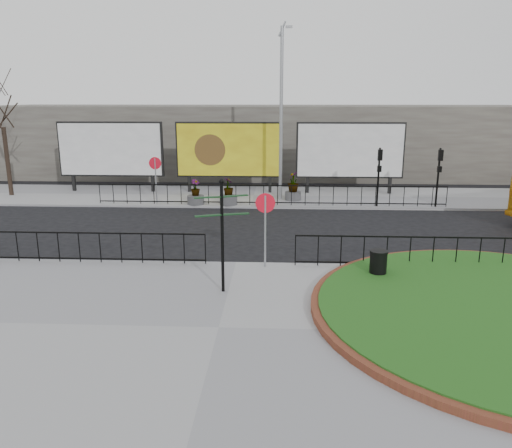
# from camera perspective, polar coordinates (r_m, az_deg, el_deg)

# --- Properties ---
(ground) EXTENTS (90.00, 90.00, 0.00)m
(ground) POSITION_cam_1_polar(r_m,az_deg,el_deg) (17.11, -2.28, -4.74)
(ground) COLOR black
(ground) RESTS_ON ground
(pavement_near) EXTENTS (30.00, 10.00, 0.12)m
(pavement_near) POSITION_cam_1_polar(r_m,az_deg,el_deg) (12.49, -4.28, -11.94)
(pavement_near) COLOR gray
(pavement_near) RESTS_ON ground
(pavement_far) EXTENTS (44.00, 6.00, 0.12)m
(pavement_far) POSITION_cam_1_polar(r_m,az_deg,el_deg) (28.69, -0.24, 3.18)
(pavement_far) COLOR gray
(pavement_far) RESTS_ON ground
(railing_near_left) EXTENTS (10.00, 0.10, 1.10)m
(railing_near_left) POSITION_cam_1_polar(r_m,az_deg,el_deg) (18.15, -21.64, -2.43)
(railing_near_left) COLOR black
(railing_near_left) RESTS_ON pavement_near
(railing_near_right) EXTENTS (9.00, 0.10, 1.10)m
(railing_near_right) POSITION_cam_1_polar(r_m,az_deg,el_deg) (17.32, 19.60, -3.02)
(railing_near_right) COLOR black
(railing_near_right) RESTS_ON pavement_near
(railing_far) EXTENTS (18.00, 0.10, 1.10)m
(railing_far) POSITION_cam_1_polar(r_m,az_deg,el_deg) (25.89, 1.67, 3.34)
(railing_far) COLOR black
(railing_far) RESTS_ON pavement_far
(speed_sign_far) EXTENTS (0.64, 0.07, 2.47)m
(speed_sign_far) POSITION_cam_1_polar(r_m,az_deg,el_deg) (26.57, -11.43, 6.07)
(speed_sign_far) COLOR gray
(speed_sign_far) RESTS_ON pavement_far
(speed_sign_near) EXTENTS (0.64, 0.07, 2.47)m
(speed_sign_near) POSITION_cam_1_polar(r_m,az_deg,el_deg) (16.15, 1.07, 1.19)
(speed_sign_near) COLOR gray
(speed_sign_near) RESTS_ON pavement_near
(billboard_left) EXTENTS (6.20, 0.31, 4.10)m
(billboard_left) POSITION_cam_1_polar(r_m,az_deg,el_deg) (30.88, -16.27, 8.17)
(billboard_left) COLOR black
(billboard_left) RESTS_ON pavement_far
(billboard_mid) EXTENTS (6.20, 0.31, 4.10)m
(billboard_mid) POSITION_cam_1_polar(r_m,az_deg,el_deg) (29.39, -3.10, 8.43)
(billboard_mid) COLOR black
(billboard_mid) RESTS_ON pavement_far
(billboard_right) EXTENTS (6.20, 0.31, 4.10)m
(billboard_right) POSITION_cam_1_polar(r_m,az_deg,el_deg) (29.52, 10.69, 8.23)
(billboard_right) COLOR black
(billboard_right) RESTS_ON pavement_far
(lamp_post) EXTENTS (0.74, 0.18, 9.23)m
(lamp_post) POSITION_cam_1_polar(r_m,az_deg,el_deg) (27.13, 2.90, 12.66)
(lamp_post) COLOR gray
(lamp_post) RESTS_ON pavement_far
(signal_pole_a) EXTENTS (0.22, 0.26, 3.00)m
(signal_pole_a) POSITION_cam_1_polar(r_m,az_deg,el_deg) (26.19, 13.89, 6.22)
(signal_pole_a) COLOR black
(signal_pole_a) RESTS_ON pavement_far
(signal_pole_b) EXTENTS (0.22, 0.26, 3.00)m
(signal_pole_b) POSITION_cam_1_polar(r_m,az_deg,el_deg) (26.93, 20.20, 5.98)
(signal_pole_b) COLOR black
(signal_pole_b) RESTS_ON pavement_far
(tree_left) EXTENTS (2.00, 2.00, 7.00)m
(tree_left) POSITION_cam_1_polar(r_m,az_deg,el_deg) (31.70, -26.84, 9.22)
(tree_left) COLOR #2D2119
(tree_left) RESTS_ON pavement_far
(building_backdrop) EXTENTS (40.00, 10.00, 5.00)m
(building_backdrop) POSITION_cam_1_polar(r_m,az_deg,el_deg) (38.27, 0.53, 9.65)
(building_backdrop) COLOR slate
(building_backdrop) RESTS_ON ground
(fingerpost_sign) EXTENTS (1.52, 0.70, 3.28)m
(fingerpost_sign) POSITION_cam_1_polar(r_m,az_deg,el_deg) (14.00, -3.90, -0.11)
(fingerpost_sign) COLOR black
(fingerpost_sign) RESTS_ON pavement_near
(litter_bin) EXTENTS (0.56, 0.56, 0.93)m
(litter_bin) POSITION_cam_1_polar(r_m,az_deg,el_deg) (15.78, 13.79, -4.57)
(litter_bin) COLOR black
(litter_bin) RESTS_ON pavement_near
(planter_a) EXTENTS (0.89, 0.89, 1.32)m
(planter_a) POSITION_cam_1_polar(r_m,az_deg,el_deg) (26.36, -6.92, 3.24)
(planter_a) COLOR #4C4C4F
(planter_a) RESTS_ON pavement_far
(planter_b) EXTENTS (0.92, 0.92, 1.42)m
(planter_b) POSITION_cam_1_polar(r_m,az_deg,el_deg) (26.12, -3.16, 3.36)
(planter_b) COLOR #4C4C4F
(planter_b) RESTS_ON pavement_far
(planter_c) EXTENTS (0.88, 0.88, 1.55)m
(planter_c) POSITION_cam_1_polar(r_m,az_deg,el_deg) (27.33, 4.25, 4.09)
(planter_c) COLOR #4C4C4F
(planter_c) RESTS_ON pavement_far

